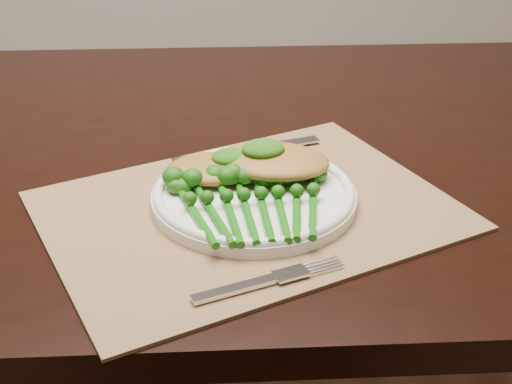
{
  "coord_description": "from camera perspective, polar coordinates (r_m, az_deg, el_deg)",
  "views": [
    {
      "loc": [
        -0.08,
        -0.98,
        1.19
      ],
      "look_at": [
        0.02,
        -0.25,
        0.78
      ],
      "focal_mm": 50.0,
      "sensor_mm": 36.0,
      "label": 1
    }
  ],
  "objects": [
    {
      "name": "pesto_dollop_left",
      "position": [
        0.89,
        -2.1,
        2.83
      ],
      "size": [
        0.05,
        0.04,
        0.02
      ],
      "primitive_type": "ellipsoid",
      "color": "#18480A",
      "rests_on": "chicken_fillet_left"
    },
    {
      "name": "knife",
      "position": [
        0.98,
        -1.87,
        3.17
      ],
      "size": [
        0.21,
        0.06,
        0.01
      ],
      "rotation": [
        0.0,
        0.0,
        0.22
      ],
      "color": "silver",
      "rests_on": "placemat"
    },
    {
      "name": "pesto_dollop_right",
      "position": [
        0.89,
        0.59,
        3.47
      ],
      "size": [
        0.05,
        0.05,
        0.02
      ],
      "primitive_type": "ellipsoid",
      "color": "#18480A",
      "rests_on": "chicken_fillet_right"
    },
    {
      "name": "broccolini_bundle",
      "position": [
        0.82,
        -0.07,
        -1.44
      ],
      "size": [
        0.16,
        0.18,
        0.04
      ],
      "rotation": [
        0.0,
        0.0,
        0.02
      ],
      "color": "#125D0C",
      "rests_on": "dinner_plate"
    },
    {
      "name": "chicken_fillet_left",
      "position": [
        0.89,
        -3.33,
        1.91
      ],
      "size": [
        0.12,
        0.09,
        0.02
      ],
      "primitive_type": "ellipsoid",
      "rotation": [
        0.0,
        0.0,
        -0.02
      ],
      "color": "olive",
      "rests_on": "dinner_plate"
    },
    {
      "name": "dining_table",
      "position": [
        1.24,
        -5.06,
        -11.76
      ],
      "size": [
        1.67,
        1.03,
        0.75
      ],
      "rotation": [
        0.0,
        0.0,
        -0.08
      ],
      "color": "black",
      "rests_on": "ground"
    },
    {
      "name": "dinner_plate",
      "position": [
        0.86,
        -0.17,
        -0.21
      ],
      "size": [
        0.25,
        0.25,
        0.02
      ],
      "color": "white",
      "rests_on": "placemat"
    },
    {
      "name": "chicken_fillet_right",
      "position": [
        0.89,
        1.34,
        2.51
      ],
      "size": [
        0.17,
        0.14,
        0.03
      ],
      "primitive_type": "ellipsoid",
      "rotation": [
        0.0,
        0.0,
        -0.31
      ],
      "color": "olive",
      "rests_on": "dinner_plate"
    },
    {
      "name": "placemat",
      "position": [
        0.86,
        -0.61,
        -1.49
      ],
      "size": [
        0.56,
        0.49,
        0.0
      ],
      "primitive_type": "cube",
      "rotation": [
        0.0,
        0.0,
        0.36
      ],
      "color": "olive",
      "rests_on": "dining_table"
    },
    {
      "name": "fork",
      "position": [
        0.73,
        1.85,
        -6.82
      ],
      "size": [
        0.17,
        0.06,
        0.01
      ],
      "rotation": [
        0.0,
        0.0,
        0.29
      ],
      "color": "silver",
      "rests_on": "placemat"
    }
  ]
}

